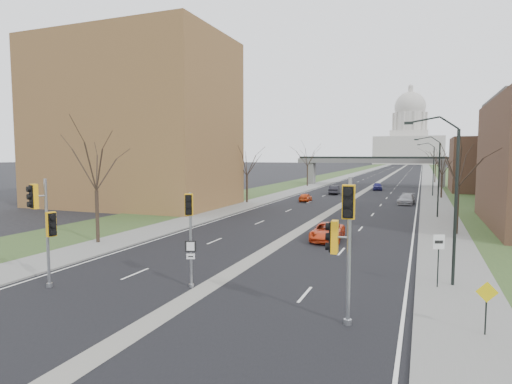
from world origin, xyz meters
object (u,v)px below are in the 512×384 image
Objects in this scene: signal_pole_right at (343,230)px; signal_pole_left at (44,217)px; signal_pole_median at (190,222)px; warning_sign at (486,300)px; car_right_mid at (406,199)px; car_left_near at (305,197)px; car_left_far at (335,190)px; speed_limit_sign at (439,251)px; car_right_far at (377,186)px; car_right_near at (327,232)px.

signal_pole_left is at bearing 178.93° from signal_pole_right.
signal_pole_median is 13.39m from warning_sign.
signal_pole_left is 20.24m from warning_sign.
signal_pole_left is 1.13× the size of car_right_mid.
car_left_near is at bearing 75.05° from signal_pole_median.
warning_sign is 45.09m from car_right_mid.
speed_limit_sign is at bearing 102.73° from car_left_far.
signal_pole_right is 69.12m from car_right_far.
car_right_far is (9.60, 69.54, -2.94)m from signal_pole_left.
signal_pole_right reaches higher than car_right_far.
car_right_mid is (15.72, 46.44, -2.96)m from signal_pole_left.
car_left_far reaches higher than car_right_mid.
signal_pole_median is at bearing -96.52° from car_right_mid.
car_left_near is at bearing -113.86° from car_right_far.
car_right_near is at bearing -94.86° from car_right_mid.
signal_pole_left reaches higher than car_left_far.
car_right_far reaches higher than car_right_near.
speed_limit_sign is 0.54× the size of car_right_near.
car_right_mid is at bearing -81.42° from car_right_far.
signal_pole_right reaches higher than signal_pole_left.
signal_pole_right is (8.01, -1.94, 0.47)m from signal_pole_median.
car_right_near is at bearing -95.01° from car_right_far.
signal_pole_left is 0.94× the size of signal_pole_right.
car_left_far is at bearing 83.31° from speed_limit_sign.
car_left_near is at bearing -168.45° from car_right_mid.
car_right_mid is (4.98, 28.89, 0.03)m from car_right_near.
signal_pole_right is 1.64× the size of car_left_near.
car_right_near is 1.15× the size of car_right_far.
signal_pole_left reaches higher than car_right_near.
car_right_near reaches higher than car_left_near.
car_right_near is at bearing 105.35° from car_left_near.
car_left_far is (3.52, 57.89, -2.94)m from signal_pole_left.
car_left_far is at bearing 97.46° from signal_pole_right.
car_left_near is at bearing 102.79° from signal_pole_right.
car_right_near is (3.89, 14.92, -2.74)m from signal_pole_median.
speed_limit_sign is at bearing 56.53° from signal_pole_right.
signal_pole_left is 49.12m from car_right_mid.
warning_sign reaches higher than car_right_mid.
car_right_near is at bearing 96.35° from car_left_far.
car_left_near is 13.18m from car_left_far.
signal_pole_left is at bearing 84.86° from car_left_near.
car_left_near is 28.70m from car_right_near.
signal_pole_left is 14.88m from signal_pole_right.
car_right_far is at bearing 90.62° from signal_pole_right.
car_right_far is (2.74, 66.90, -2.69)m from signal_pole_median.
car_right_mid is (0.86, 45.75, -3.18)m from signal_pole_right.
speed_limit_sign is 63.01m from car_right_far.
speed_limit_sign reaches higher than car_left_far.
signal_pole_left is 70.26m from car_right_far.
car_left_far is at bearing 97.38° from car_right_near.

